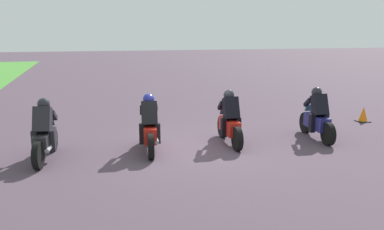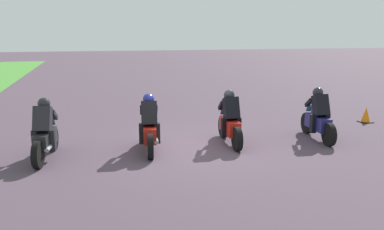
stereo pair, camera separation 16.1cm
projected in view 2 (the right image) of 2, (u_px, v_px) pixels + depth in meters
name	position (u px, v px, depth m)	size (l,w,h in m)	color
ground_plane	(193.00, 148.00, 10.58)	(120.00, 120.00, 0.00)	#4B3B48
rider_lane_a	(318.00, 118.00, 11.29)	(2.04, 0.58, 1.51)	black
rider_lane_b	(230.00, 122.00, 10.84)	(2.04, 0.55, 1.51)	black
rider_lane_c	(149.00, 128.00, 10.18)	(2.04, 0.58, 1.51)	black
rider_lane_d	(45.00, 134.00, 9.52)	(2.04, 0.60, 1.51)	black
traffic_cone	(366.00, 115.00, 13.53)	(0.40, 0.40, 0.53)	black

